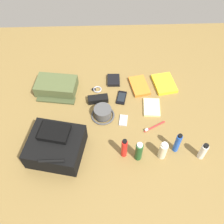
% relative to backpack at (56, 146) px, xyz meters
% --- Properties ---
extents(ground_plane, '(2.64, 2.02, 0.02)m').
position_rel_backpack_xyz_m(ground_plane, '(-0.34, -0.26, -0.08)').
color(ground_plane, brown).
rests_on(ground_plane, ground).
extents(backpack, '(0.36, 0.34, 0.16)m').
position_rel_backpack_xyz_m(backpack, '(0.00, 0.00, 0.00)').
color(backpack, black).
rests_on(backpack, ground_plane).
extents(toiletry_pouch, '(0.30, 0.25, 0.08)m').
position_rel_backpack_xyz_m(toiletry_pouch, '(0.05, -0.50, -0.03)').
color(toiletry_pouch, '#47512D').
rests_on(toiletry_pouch, ground_plane).
extents(bucket_hat, '(0.16, 0.16, 0.07)m').
position_rel_backpack_xyz_m(bucket_hat, '(-0.28, -0.26, -0.04)').
color(bucket_hat, '#444444').
rests_on(bucket_hat, ground_plane).
extents(toothpaste_tube, '(0.04, 0.04, 0.14)m').
position_rel_backpack_xyz_m(toothpaste_tube, '(-0.86, 0.06, -0.00)').
color(toothpaste_tube, white).
rests_on(toothpaste_tube, ground_plane).
extents(deodorant_spray, '(0.03, 0.03, 0.17)m').
position_rel_backpack_xyz_m(deodorant_spray, '(-0.72, 0.01, 0.01)').
color(deodorant_spray, blue).
rests_on(deodorant_spray, ground_plane).
extents(lotion_bottle, '(0.05, 0.05, 0.14)m').
position_rel_backpack_xyz_m(lotion_bottle, '(-0.63, 0.05, -0.00)').
color(lotion_bottle, beige).
rests_on(lotion_bottle, ground_plane).
extents(shampoo_bottle, '(0.04, 0.04, 0.16)m').
position_rel_backpack_xyz_m(shampoo_bottle, '(-0.49, 0.06, 0.01)').
color(shampoo_bottle, '#19471E').
rests_on(shampoo_bottle, ground_plane).
extents(sunscreen_spray, '(0.04, 0.04, 0.16)m').
position_rel_backpack_xyz_m(sunscreen_spray, '(-0.40, 0.03, 0.01)').
color(sunscreen_spray, red).
rests_on(sunscreen_spray, ground_plane).
extents(paperback_novel, '(0.18, 0.21, 0.03)m').
position_rel_backpack_xyz_m(paperback_novel, '(-0.73, -0.53, -0.06)').
color(paperback_novel, yellow).
rests_on(paperback_novel, ground_plane).
extents(travel_guidebook, '(0.15, 0.21, 0.02)m').
position_rel_backpack_xyz_m(travel_guidebook, '(-0.55, -0.51, -0.06)').
color(travel_guidebook, orange).
rests_on(travel_guidebook, ground_plane).
extents(cell_phone, '(0.08, 0.13, 0.01)m').
position_rel_backpack_xyz_m(cell_phone, '(-0.41, -0.41, -0.06)').
color(cell_phone, black).
rests_on(cell_phone, ground_plane).
extents(media_player, '(0.06, 0.09, 0.01)m').
position_rel_backpack_xyz_m(media_player, '(-0.41, -0.21, -0.06)').
color(media_player, '#B7B7BC').
rests_on(media_player, ground_plane).
extents(wristwatch, '(0.07, 0.06, 0.01)m').
position_rel_backpack_xyz_m(wristwatch, '(-0.24, -0.49, -0.06)').
color(wristwatch, '#99999E').
rests_on(wristwatch, ground_plane).
extents(toothbrush, '(0.15, 0.08, 0.02)m').
position_rel_backpack_xyz_m(toothbrush, '(-0.61, -0.15, -0.06)').
color(toothbrush, red).
rests_on(toothbrush, ground_plane).
extents(wallet, '(0.09, 0.11, 0.02)m').
position_rel_backpack_xyz_m(wallet, '(-0.36, -0.57, -0.06)').
color(wallet, black).
rests_on(wallet, ground_plane).
extents(notepad, '(0.12, 0.16, 0.02)m').
position_rel_backpack_xyz_m(notepad, '(-0.61, -0.31, -0.06)').
color(notepad, beige).
rests_on(notepad, ground_plane).
extents(sunglasses_case, '(0.15, 0.07, 0.04)m').
position_rel_backpack_xyz_m(sunglasses_case, '(-0.25, -0.39, -0.05)').
color(sunglasses_case, black).
rests_on(sunglasses_case, ground_plane).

